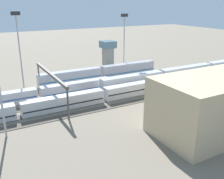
# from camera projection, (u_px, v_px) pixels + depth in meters

# --- Properties ---
(ground_plane) EXTENTS (400.00, 400.00, 0.00)m
(ground_plane) POSITION_uv_depth(u_px,v_px,m) (116.00, 90.00, 86.74)
(ground_plane) COLOR #756B5B
(track_bed_0) EXTENTS (140.00, 2.80, 0.12)m
(track_bed_0) POSITION_uv_depth(u_px,v_px,m) (99.00, 80.00, 97.08)
(track_bed_0) COLOR #4C443D
(track_bed_0) RESTS_ON ground_plane
(track_bed_1) EXTENTS (140.00, 2.80, 0.12)m
(track_bed_1) POSITION_uv_depth(u_px,v_px,m) (105.00, 84.00, 92.93)
(track_bed_1) COLOR #4C443D
(track_bed_1) RESTS_ON ground_plane
(track_bed_2) EXTENTS (140.00, 2.80, 0.12)m
(track_bed_2) POSITION_uv_depth(u_px,v_px,m) (112.00, 87.00, 88.79)
(track_bed_2) COLOR #4C443D
(track_bed_2) RESTS_ON ground_plane
(track_bed_3) EXTENTS (140.00, 2.80, 0.12)m
(track_bed_3) POSITION_uv_depth(u_px,v_px,m) (119.00, 92.00, 84.64)
(track_bed_3) COLOR #4C443D
(track_bed_3) RESTS_ON ground_plane
(track_bed_4) EXTENTS (140.00, 2.80, 0.12)m
(track_bed_4) POSITION_uv_depth(u_px,v_px,m) (127.00, 96.00, 80.50)
(track_bed_4) COLOR #4C443D
(track_bed_4) RESTS_ON ground_plane
(track_bed_5) EXTENTS (140.00, 2.80, 0.12)m
(track_bed_5) POSITION_uv_depth(u_px,v_px,m) (136.00, 101.00, 76.35)
(track_bed_5) COLOR #4C443D
(track_bed_5) RESTS_ON ground_plane
(train_on_track_3) EXTENTS (71.40, 3.06, 5.00)m
(train_on_track_3) POSITION_uv_depth(u_px,v_px,m) (186.00, 73.00, 97.17)
(train_on_track_3) COLOR silver
(train_on_track_3) RESTS_ON ground_plane
(train_on_track_0) EXTENTS (47.20, 3.06, 5.00)m
(train_on_track_0) POSITION_uv_depth(u_px,v_px,m) (101.00, 73.00, 96.62)
(train_on_track_0) COLOR #A8AAB2
(train_on_track_0) RESTS_ON ground_plane
(train_on_track_4) EXTENTS (119.80, 3.06, 3.80)m
(train_on_track_4) POSITION_uv_depth(u_px,v_px,m) (137.00, 89.00, 81.53)
(train_on_track_4) COLOR silver
(train_on_track_4) RESTS_ON ground_plane
(train_on_track_2) EXTENTS (47.20, 3.06, 3.80)m
(train_on_track_2) POSITION_uv_depth(u_px,v_px,m) (38.00, 94.00, 76.72)
(train_on_track_2) COLOR #B7BABF
(train_on_track_2) RESTS_ON ground_plane
(light_mast_0) EXTENTS (2.80, 0.70, 25.30)m
(light_mast_0) POSITION_uv_depth(u_px,v_px,m) (19.00, 41.00, 82.46)
(light_mast_0) COLOR #9EA0A5
(light_mast_0) RESTS_ON ground_plane
(light_mast_2) EXTENTS (2.80, 0.70, 23.83)m
(light_mast_2) POSITION_uv_depth(u_px,v_px,m) (124.00, 36.00, 100.86)
(light_mast_2) COLOR #9EA0A5
(light_mast_2) RESTS_ON ground_plane
(signal_gantry) EXTENTS (0.70, 30.00, 8.80)m
(signal_gantry) POSITION_uv_depth(u_px,v_px,m) (50.00, 77.00, 74.35)
(signal_gantry) COLOR #4C4742
(signal_gantry) RESTS_ON ground_plane
(control_tower) EXTENTS (6.00, 6.00, 11.68)m
(control_tower) POSITION_uv_depth(u_px,v_px,m) (108.00, 52.00, 115.12)
(control_tower) COLOR gray
(control_tower) RESTS_ON ground_plane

